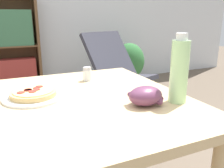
{
  "coord_description": "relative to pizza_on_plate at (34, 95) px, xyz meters",
  "views": [
    {
      "loc": [
        -0.14,
        -1.04,
        1.07
      ],
      "look_at": [
        0.25,
        -0.18,
        0.8
      ],
      "focal_mm": 38.0,
      "sensor_mm": 36.0,
      "label": 1
    }
  ],
  "objects": [
    {
      "name": "salt_shaker",
      "position": [
        0.29,
        0.17,
        0.02
      ],
      "size": [
        0.04,
        0.04,
        0.07
      ],
      "color": "white",
      "rests_on": "dining_table"
    },
    {
      "name": "lounge_chair_far",
      "position": [
        1.11,
        1.43,
        -0.47
      ],
      "size": [
        0.77,
        0.9,
        0.88
      ],
      "rotation": [
        0.0,
        0.0,
        0.32
      ],
      "color": "black",
      "rests_on": "ground_plane"
    },
    {
      "name": "grape_bunch",
      "position": [
        0.38,
        -0.26,
        0.02
      ],
      "size": [
        0.14,
        0.11,
        0.08
      ],
      "color": "#6B3856",
      "rests_on": "dining_table"
    },
    {
      "name": "drink_bottle",
      "position": [
        0.52,
        -0.28,
        0.11
      ],
      "size": [
        0.07,
        0.07,
        0.27
      ],
      "color": "#B7EAA3",
      "rests_on": "dining_table"
    },
    {
      "name": "potted_plant_floor",
      "position": [
        1.67,
        2.23,
        -0.41
      ],
      "size": [
        0.5,
        0.42,
        0.66
      ],
      "color": "#BCB2A3",
      "rests_on": "ground_plane"
    },
    {
      "name": "dining_table",
      "position": [
        0.06,
        -0.09,
        -0.11
      ],
      "size": [
        1.1,
        0.94,
        0.74
      ],
      "color": "#D1B27F",
      "rests_on": "ground_plane"
    },
    {
      "name": "bookshelf",
      "position": [
        0.02,
        2.51,
        -0.14
      ],
      "size": [
        0.69,
        0.27,
        1.34
      ],
      "color": "brown",
      "rests_on": "ground_plane"
    },
    {
      "name": "pizza_on_plate",
      "position": [
        0.0,
        0.0,
        0.0
      ],
      "size": [
        0.25,
        0.25,
        0.04
      ],
      "color": "white",
      "rests_on": "dining_table"
    }
  ]
}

